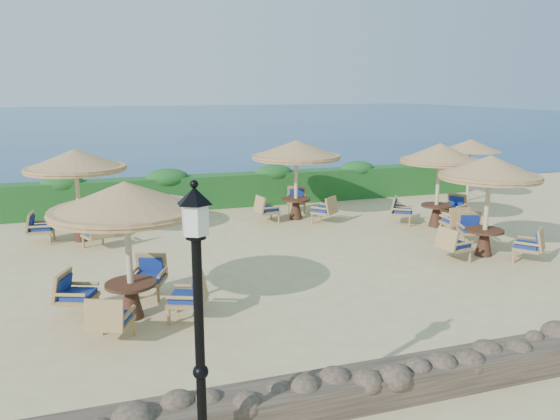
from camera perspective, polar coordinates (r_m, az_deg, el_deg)
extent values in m
plane|color=#D0BD84|center=(14.29, 6.21, -5.03)|extent=(120.00, 120.00, 0.00)
plane|color=navy|center=(82.69, -14.44, 9.23)|extent=(160.00, 160.00, 0.00)
cube|color=#17481B|center=(20.73, -1.97, 2.28)|extent=(18.00, 0.90, 1.20)
cube|color=brown|center=(9.35, 22.59, -14.39)|extent=(15.00, 0.65, 0.44)
cylinder|color=black|center=(6.29, -8.40, -13.59)|extent=(0.11, 0.11, 2.40)
cylinder|color=silver|center=(5.81, -8.85, -0.82)|extent=(0.30, 0.30, 0.36)
cone|color=black|center=(5.76, -8.93, 1.51)|extent=(0.40, 0.40, 0.18)
cylinder|color=beige|center=(22.40, 19.13, 3.66)|extent=(0.10, 0.10, 2.20)
cone|color=olive|center=(22.27, 19.33, 6.41)|extent=(2.30, 2.30, 0.45)
cylinder|color=beige|center=(10.67, -15.50, -4.83)|extent=(0.12, 0.12, 2.40)
cone|color=olive|center=(10.38, -15.88, 1.39)|extent=(2.80, 2.80, 0.55)
cylinder|color=olive|center=(10.44, -15.79, -0.11)|extent=(2.74, 2.74, 0.14)
cylinder|color=#452618|center=(10.83, -15.34, -7.46)|extent=(0.96, 0.96, 0.06)
cone|color=#452618|center=(10.95, -15.23, -9.18)|extent=(0.44, 0.44, 0.64)
cylinder|color=beige|center=(15.12, 20.78, -0.10)|extent=(0.12, 0.12, 2.40)
cone|color=olive|center=(14.92, 21.13, 4.32)|extent=(2.57, 2.57, 0.55)
cylinder|color=olive|center=(14.96, 21.05, 3.26)|extent=(2.52, 2.52, 0.14)
cylinder|color=#452618|center=(15.24, 20.63, -2.01)|extent=(0.96, 0.96, 0.06)
cone|color=#452618|center=(15.32, 20.53, -3.28)|extent=(0.44, 0.44, 0.64)
cylinder|color=beige|center=(16.57, -20.32, 0.99)|extent=(0.12, 0.12, 2.40)
cone|color=olive|center=(16.39, -20.63, 5.03)|extent=(2.81, 2.81, 0.55)
cylinder|color=olive|center=(16.43, -20.56, 4.07)|extent=(2.76, 2.76, 0.14)
cylinder|color=#452618|center=(16.68, -20.18, -0.76)|extent=(0.96, 0.96, 0.06)
cone|color=#452618|center=(16.76, -20.09, -1.92)|extent=(0.44, 0.44, 0.64)
cylinder|color=beige|center=(18.19, 1.69, 2.75)|extent=(0.12, 0.12, 2.40)
cone|color=olive|center=(18.03, 1.71, 6.45)|extent=(2.95, 2.95, 0.55)
cylinder|color=olive|center=(18.06, 1.71, 5.56)|extent=(2.89, 2.89, 0.14)
cylinder|color=#452618|center=(18.29, 1.68, 1.14)|extent=(0.96, 0.96, 0.06)
cone|color=#452618|center=(18.36, 1.67, 0.07)|extent=(0.44, 0.44, 0.64)
cylinder|color=beige|center=(17.88, 16.14, 2.08)|extent=(0.12, 0.12, 2.40)
cone|color=olive|center=(17.71, 16.38, 5.84)|extent=(2.45, 2.45, 0.55)
cylinder|color=olive|center=(17.75, 16.32, 4.94)|extent=(2.40, 2.40, 0.14)
cylinder|color=#452618|center=(17.98, 16.04, 0.45)|extent=(0.96, 0.96, 0.06)
cone|color=#452618|center=(18.05, 15.97, -0.63)|extent=(0.44, 0.44, 0.64)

